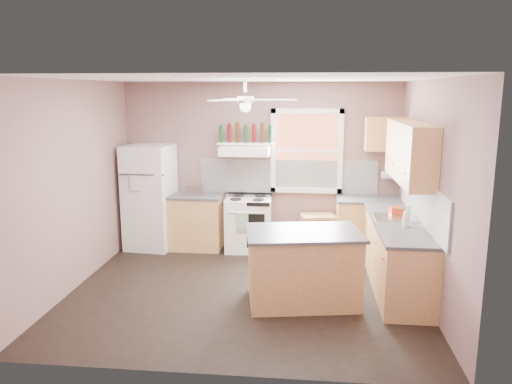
# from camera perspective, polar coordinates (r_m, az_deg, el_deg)

# --- Properties ---
(floor) EXTENTS (4.50, 4.50, 0.00)m
(floor) POSITION_cam_1_polar(r_m,az_deg,el_deg) (6.65, -1.15, -11.12)
(floor) COLOR black
(floor) RESTS_ON ground
(ceiling) EXTENTS (4.50, 4.50, 0.00)m
(ceiling) POSITION_cam_1_polar(r_m,az_deg,el_deg) (6.14, -1.25, 12.83)
(ceiling) COLOR white
(ceiling) RESTS_ON ground
(wall_back) EXTENTS (4.50, 0.05, 2.70)m
(wall_back) POSITION_cam_1_polar(r_m,az_deg,el_deg) (8.24, 0.55, 3.08)
(wall_back) COLOR #7B5956
(wall_back) RESTS_ON ground
(wall_right) EXTENTS (0.05, 4.00, 2.70)m
(wall_right) POSITION_cam_1_polar(r_m,az_deg,el_deg) (6.39, 19.49, -0.06)
(wall_right) COLOR #7B5956
(wall_right) RESTS_ON ground
(wall_left) EXTENTS (0.05, 4.00, 2.70)m
(wall_left) POSITION_cam_1_polar(r_m,az_deg,el_deg) (6.91, -20.26, 0.72)
(wall_left) COLOR #7B5956
(wall_left) RESTS_ON ground
(backsplash_back) EXTENTS (2.90, 0.03, 0.55)m
(backsplash_back) POSITION_cam_1_polar(r_m,az_deg,el_deg) (8.20, 3.65, 1.78)
(backsplash_back) COLOR white
(backsplash_back) RESTS_ON wall_back
(backsplash_right) EXTENTS (0.03, 2.60, 0.55)m
(backsplash_right) POSITION_cam_1_polar(r_m,az_deg,el_deg) (6.70, 18.48, -1.01)
(backsplash_right) COLOR white
(backsplash_right) RESTS_ON wall_right
(window_view) EXTENTS (1.00, 0.02, 1.20)m
(window_view) POSITION_cam_1_polar(r_m,az_deg,el_deg) (8.13, 5.81, 4.69)
(window_view) COLOR brown
(window_view) RESTS_ON wall_back
(window_frame) EXTENTS (1.16, 0.07, 1.36)m
(window_frame) POSITION_cam_1_polar(r_m,az_deg,el_deg) (8.10, 5.81, 4.66)
(window_frame) COLOR white
(window_frame) RESTS_ON wall_back
(refrigerator) EXTENTS (0.78, 0.76, 1.70)m
(refrigerator) POSITION_cam_1_polar(r_m,az_deg,el_deg) (8.33, -12.03, -0.58)
(refrigerator) COLOR white
(refrigerator) RESTS_ON floor
(base_cabinet_left) EXTENTS (0.90, 0.60, 0.86)m
(base_cabinet_left) POSITION_cam_1_polar(r_m,az_deg,el_deg) (8.28, -7.01, -3.47)
(base_cabinet_left) COLOR #B67D4C
(base_cabinet_left) RESTS_ON floor
(counter_left) EXTENTS (0.92, 0.62, 0.04)m
(counter_left) POSITION_cam_1_polar(r_m,az_deg,el_deg) (8.18, -7.09, -0.42)
(counter_left) COLOR #404042
(counter_left) RESTS_ON base_cabinet_left
(toaster) EXTENTS (0.29, 0.17, 0.18)m
(toaster) POSITION_cam_1_polar(r_m,az_deg,el_deg) (8.05, -6.95, 0.20)
(toaster) COLOR silver
(toaster) RESTS_ON counter_left
(stove) EXTENTS (0.78, 0.69, 0.86)m
(stove) POSITION_cam_1_polar(r_m,az_deg,el_deg) (8.13, -0.88, -3.66)
(stove) COLOR white
(stove) RESTS_ON floor
(range_hood) EXTENTS (0.78, 0.50, 0.14)m
(range_hood) POSITION_cam_1_polar(r_m,az_deg,el_deg) (7.96, -1.29, 4.74)
(range_hood) COLOR white
(range_hood) RESTS_ON wall_back
(bottle_shelf) EXTENTS (0.90, 0.26, 0.03)m
(bottle_shelf) POSITION_cam_1_polar(r_m,az_deg,el_deg) (8.07, -1.18, 5.55)
(bottle_shelf) COLOR white
(bottle_shelf) RESTS_ON range_hood
(cart) EXTENTS (0.59, 0.45, 0.54)m
(cart) POSITION_cam_1_polar(r_m,az_deg,el_deg) (8.17, 7.02, -4.85)
(cart) COLOR #B67D4C
(cart) RESTS_ON floor
(base_cabinet_corner) EXTENTS (1.00, 0.60, 0.86)m
(base_cabinet_corner) POSITION_cam_1_polar(r_m,az_deg,el_deg) (8.14, 12.71, -3.94)
(base_cabinet_corner) COLOR #B67D4C
(base_cabinet_corner) RESTS_ON floor
(base_cabinet_right) EXTENTS (0.60, 2.20, 0.86)m
(base_cabinet_right) POSITION_cam_1_polar(r_m,az_deg,el_deg) (6.84, 15.73, -7.07)
(base_cabinet_right) COLOR #B67D4C
(base_cabinet_right) RESTS_ON floor
(counter_corner) EXTENTS (1.02, 0.62, 0.04)m
(counter_corner) POSITION_cam_1_polar(r_m,az_deg,el_deg) (8.03, 12.85, -0.84)
(counter_corner) COLOR #404042
(counter_corner) RESTS_ON base_cabinet_corner
(counter_right) EXTENTS (0.62, 2.22, 0.04)m
(counter_right) POSITION_cam_1_polar(r_m,az_deg,el_deg) (6.71, 15.85, -3.42)
(counter_right) COLOR #404042
(counter_right) RESTS_ON base_cabinet_right
(sink) EXTENTS (0.55, 0.45, 0.03)m
(sink) POSITION_cam_1_polar(r_m,az_deg,el_deg) (6.90, 15.58, -2.88)
(sink) COLOR silver
(sink) RESTS_ON counter_right
(faucet) EXTENTS (0.03, 0.03, 0.14)m
(faucet) POSITION_cam_1_polar(r_m,az_deg,el_deg) (6.91, 16.93, -2.29)
(faucet) COLOR silver
(faucet) RESTS_ON sink
(upper_cabinet_right) EXTENTS (0.33, 1.80, 0.76)m
(upper_cabinet_right) POSITION_cam_1_polar(r_m,az_deg,el_deg) (6.77, 17.16, 4.39)
(upper_cabinet_right) COLOR #B67D4C
(upper_cabinet_right) RESTS_ON wall_right
(upper_cabinet_corner) EXTENTS (0.60, 0.33, 0.52)m
(upper_cabinet_corner) POSITION_cam_1_polar(r_m,az_deg,el_deg) (8.04, 14.49, 6.45)
(upper_cabinet_corner) COLOR #B67D4C
(upper_cabinet_corner) RESTS_ON wall_back
(paper_towel) EXTENTS (0.26, 0.12, 0.12)m
(paper_towel) POSITION_cam_1_polar(r_m,az_deg,el_deg) (8.16, 15.07, 1.89)
(paper_towel) COLOR white
(paper_towel) RESTS_ON wall_back
(island) EXTENTS (1.42, 1.02, 0.86)m
(island) POSITION_cam_1_polar(r_m,az_deg,el_deg) (6.18, 5.39, -8.69)
(island) COLOR #B67D4C
(island) RESTS_ON floor
(island_top) EXTENTS (1.50, 1.11, 0.04)m
(island_top) POSITION_cam_1_polar(r_m,az_deg,el_deg) (6.04, 5.47, -4.68)
(island_top) COLOR #404042
(island_top) RESTS_ON island
(ceiling_fan_hub) EXTENTS (0.20, 0.20, 0.08)m
(ceiling_fan_hub) POSITION_cam_1_polar(r_m,az_deg,el_deg) (6.14, -1.24, 10.49)
(ceiling_fan_hub) COLOR white
(ceiling_fan_hub) RESTS_ON ceiling
(soap_bottle) EXTENTS (0.12, 0.12, 0.26)m
(soap_bottle) POSITION_cam_1_polar(r_m,az_deg,el_deg) (6.45, 16.84, -2.72)
(soap_bottle) COLOR silver
(soap_bottle) RESTS_ON counter_right
(red_caddy) EXTENTS (0.20, 0.16, 0.10)m
(red_caddy) POSITION_cam_1_polar(r_m,az_deg,el_deg) (7.09, 15.75, -2.04)
(red_caddy) COLOR #BD3210
(red_caddy) RESTS_ON counter_right
(wine_bottles) EXTENTS (0.86, 0.06, 0.31)m
(wine_bottles) POSITION_cam_1_polar(r_m,az_deg,el_deg) (8.05, -1.18, 6.67)
(wine_bottles) COLOR #143819
(wine_bottles) RESTS_ON bottle_shelf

